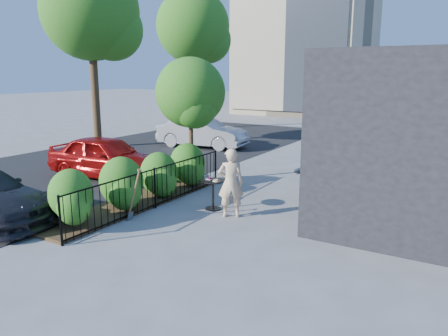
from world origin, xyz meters
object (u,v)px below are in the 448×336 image
Objects in this scene: street_tree_far at (193,31)px; patio_tree at (191,97)px; woman at (231,183)px; car_silver at (202,132)px; street_tree_near at (91,17)px; car_red at (106,157)px; cafe_table at (213,189)px; shovel at (133,198)px.

patio_tree is at bearing -55.49° from street_tree_far.
car_silver is at bearing -84.12° from woman.
street_tree_far is at bearing 124.51° from patio_tree.
street_tree_near is 1.97× the size of car_red.
street_tree_near is 9.87× the size of cafe_table.
car_red is (-5.65, 1.36, -0.15)m from woman.
street_tree_near is 7.17m from car_silver.
woman is 0.40× the size of car_silver.
shovel is 0.32× the size of car_silver.
cafe_table is at bearing 58.29° from shovel.
shovel is 0.32× the size of car_red.
street_tree_near is 12.38m from shovel.
street_tree_near reaches higher than shovel.
street_tree_near is 1.92× the size of car_silver.
street_tree_far is 6.09× the size of shovel.
car_silver is at bearing 121.19° from patio_tree.
street_tree_near is 8.00m from street_tree_far.
street_tree_near reaches higher than car_red.
street_tree_near reaches higher than cafe_table.
car_red is at bearing 143.17° from shovel.
street_tree_near reaches higher than patio_tree.
car_red is (-3.85, 2.88, 0.12)m from shovel.
street_tree_far is 14.08m from car_red.
car_red reaches higher than shovel.
car_red is (4.83, -4.16, -5.20)m from street_tree_near.
street_tree_far is (0.00, 8.00, 0.00)m from street_tree_near.
woman is 0.41× the size of car_red.
shovel is at bearing -121.71° from cafe_table.
woman is at bearing -107.70° from car_red.
shovel is at bearing -75.68° from patio_tree.
patio_tree reaches higher than cafe_table.
car_silver is (-0.64, 6.75, -0.01)m from car_red.
street_tree_near is 6.09× the size of shovel.
street_tree_far is at bearing 119.99° from shovel.
shovel is at bearing 8.38° from woman.
woman is 10.26m from car_silver.
patio_tree reaches higher than woman.
patio_tree is 0.94× the size of car_red.
patio_tree is 0.92× the size of car_silver.
car_silver is (-4.49, 9.64, 0.11)m from shovel.
street_tree_far is 1.97× the size of car_red.
car_silver is at bearing 1.20° from car_red.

